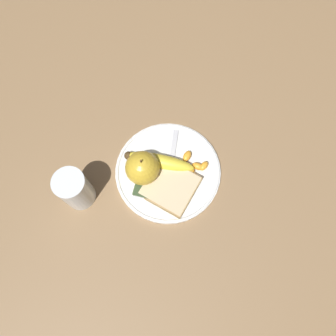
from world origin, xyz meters
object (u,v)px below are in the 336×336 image
Objects in this scene: plate at (168,171)px; jam_packet at (146,190)px; apple at (142,168)px; banana at (159,162)px; bread_slice at (170,187)px; fork at (169,168)px; juice_glass at (75,190)px.

jam_packet is at bearing -121.74° from plate.
jam_packet is at bearing -67.58° from apple.
plate is 1.49× the size of banana.
bread_slice is 2.67× the size of jam_packet.
fork is 0.08m from jam_packet.
juice_glass is 0.15m from apple.
bread_slice is (0.07, -0.02, -0.03)m from apple.
fork is at bearing 27.35° from apple.
banana is at bearing 80.00° from jam_packet.
apple is 0.08m from bread_slice.
fork is (-0.01, 0.05, -0.01)m from bread_slice.
banana is 0.03m from fork.
fork is at bearing 31.60° from juice_glass.
bread_slice is at bearing 22.03° from jam_packet.
fork is 3.29× the size of jam_packet.
plate is 0.01m from fork.
plate is 2.23× the size of juice_glass.
plate is 2.86× the size of apple.
banana is 3.29× the size of jam_packet.
juice_glass is 2.20× the size of jam_packet.
bread_slice reaches higher than fork.
plate is at bearing -11.63° from fork.
banana is at bearing 46.75° from apple.
bread_slice is (0.04, -0.05, -0.01)m from banana.
banana is 1.00× the size of fork.
juice_glass is at bearing -163.04° from jam_packet.
apple is (-0.05, -0.02, 0.04)m from plate.
fork is at bearing 106.24° from bread_slice.
banana is at bearing 128.24° from bread_slice.
juice_glass reaches higher than banana.
apple reaches higher than jam_packet.
plate is at bearing 110.34° from bread_slice.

